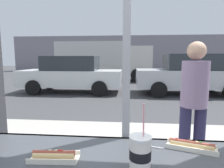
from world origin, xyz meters
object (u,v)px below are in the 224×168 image
Objects in this scene: hotdog_tray_near at (191,145)px; box_truck at (104,59)px; parked_car_silver at (189,74)px; soda_cup_right at (140,154)px; parked_car_white at (72,74)px; pedestrian at (194,99)px; hotdog_tray_far at (54,156)px.

box_truck is (-2.17, 12.47, 0.45)m from hotdog_tray_near.
parked_car_silver is at bearing 73.39° from hotdog_tray_near.
soda_cup_right is 8.14m from parked_car_white.
soda_cup_right is 12.87m from box_truck.
pedestrian is (0.74, 1.56, -0.06)m from soda_cup_right.
hotdog_tray_far is (-0.75, -0.18, -0.00)m from hotdog_tray_near.
hotdog_tray_far is at bearing -73.72° from parked_car_white.
parked_car_white is (-2.97, 7.44, -0.20)m from hotdog_tray_near.
box_truck is at bearing 96.42° from hotdog_tray_far.
hotdog_tray_near is (0.31, 0.25, -0.07)m from soda_cup_right.
parked_car_silver reaches higher than soda_cup_right.
parked_car_silver reaches higher than hotdog_tray_near.
box_truck is at bearing 99.87° from hotdog_tray_near.
hotdog_tray_far is 0.04× the size of box_truck.
parked_car_silver is at bearing 73.78° from pedestrian.
parked_car_white is (-2.66, 7.69, -0.26)m from soda_cup_right.
parked_car_silver reaches higher than hotdog_tray_far.
pedestrian is (2.61, -11.16, -0.44)m from box_truck.
box_truck is (-1.86, 12.73, 0.38)m from soda_cup_right.
hotdog_tray_near is 0.18× the size of pedestrian.
hotdog_tray_near is 1.38m from pedestrian.
hotdog_tray_near is 1.13× the size of hotdog_tray_far.
box_truck reaches higher than soda_cup_right.
pedestrian reaches higher than soda_cup_right.
parked_car_white reaches higher than soda_cup_right.
pedestrian is at bearing -106.22° from parked_car_silver.
parked_car_silver is (2.96, 7.62, -0.16)m from hotdog_tray_far.
soda_cup_right is at bearing -115.46° from pedestrian.
pedestrian is at bearing -60.93° from parked_car_white.
soda_cup_right reaches higher than hotdog_tray_far.
box_truck reaches higher than hotdog_tray_near.
parked_car_white is at bearing -180.00° from parked_car_silver.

